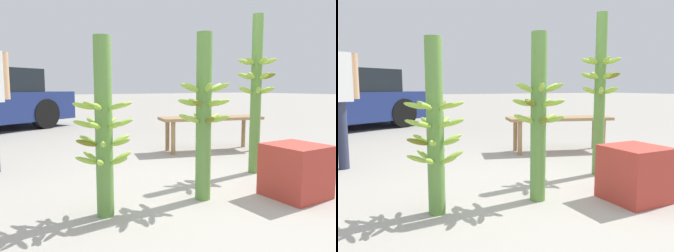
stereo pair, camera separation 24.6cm
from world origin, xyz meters
The scene contains 6 objects.
ground_plane centered at (0.00, 0.00, 0.00)m, with size 80.00×80.00×0.00m, color #9E998E.
banana_stalk_left centered at (-0.85, 0.20, 0.63)m, with size 0.43×0.42×1.28m.
banana_stalk_center centered at (-0.03, 0.11, 0.70)m, with size 0.42×0.43×1.36m.
banana_stalk_right centered at (0.97, 0.50, 0.89)m, with size 0.41×0.41×1.68m.
market_bench centered at (1.35, 1.72, 0.43)m, with size 1.55×0.84×0.50m.
produce_crate centered at (0.68, -0.25, 0.22)m, with size 0.45×0.45×0.45m.
Camera 1 is at (-1.66, -1.99, 0.93)m, focal length 35.00 mm.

